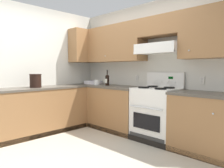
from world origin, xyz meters
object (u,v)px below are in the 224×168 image
at_px(stove, 156,113).
at_px(bowl, 93,83).
at_px(bucket, 36,80).
at_px(wine_bottle, 107,80).
at_px(paper_towel_roll, 97,82).

distance_m(stove, bowl, 1.89).
relative_size(stove, bucket, 4.67).
height_order(stove, wine_bottle, wine_bottle).
xyz_separation_m(wine_bottle, paper_towel_roll, (-0.35, 0.02, -0.07)).
height_order(stove, bowl, stove).
bearing_deg(bucket, wine_bottle, 64.49).
distance_m(wine_bottle, paper_towel_roll, 0.36).
xyz_separation_m(stove, paper_towel_roll, (-1.55, -0.02, 0.49)).
xyz_separation_m(stove, bowl, (-1.83, 0.10, 0.46)).
height_order(bowl, bucket, bucket).
relative_size(wine_bottle, bowl, 0.90).
distance_m(bowl, paper_towel_roll, 0.31).
relative_size(wine_bottle, paper_towel_roll, 2.77).
distance_m(wine_bottle, bowl, 0.65).
relative_size(stove, bowl, 3.25).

